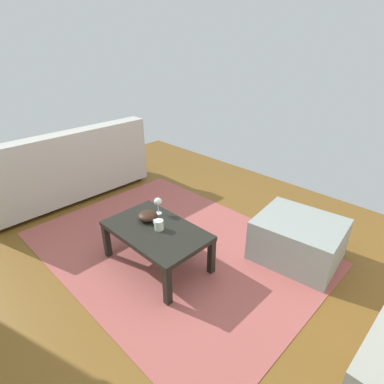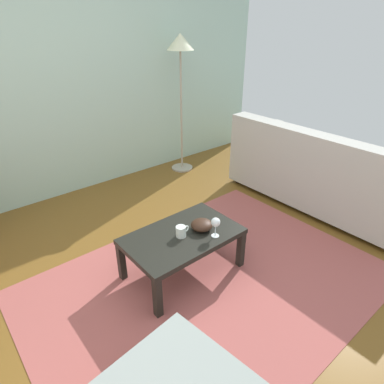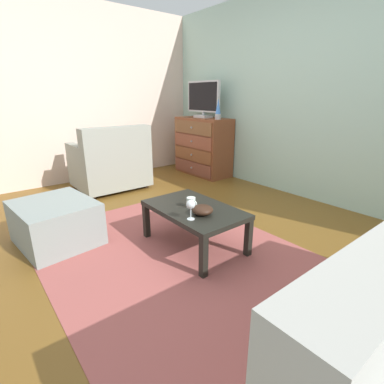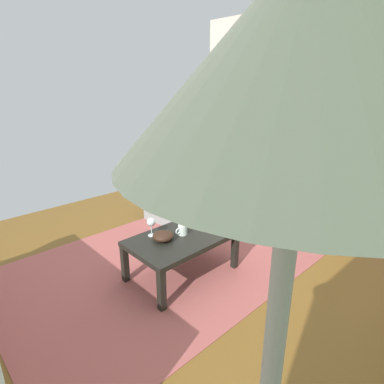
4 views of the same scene
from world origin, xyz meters
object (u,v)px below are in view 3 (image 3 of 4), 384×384
Objects in this scene: tv at (203,98)px; lava_lamp at (218,109)px; dresser at (203,146)px; armchair at (111,164)px; ottoman at (56,223)px; coffee_table at (194,212)px; mug at (191,202)px; wine_glass at (191,205)px; bowl_decorative at (203,210)px.

tv is 0.45m from lava_lamp.
armchair is (-0.16, -1.54, -0.10)m from dresser.
armchair is 1.60m from ottoman.
tv reaches higher than lava_lamp.
mug is (-0.02, -0.01, 0.09)m from coffee_table.
dresser is at bearing 137.74° from coffee_table.
mug is at bearing 140.76° from wine_glass.
coffee_table is 5.14× the size of bowl_decorative.
lava_lamp is 2.27m from mug.
ottoman is at bearing -131.40° from coffee_table.
coffee_table is 1.24m from ottoman.
coffee_table is 7.65× the size of mug.
armchair is (-2.18, 0.31, -0.12)m from wine_glass.
mug is 0.67× the size of bowl_decorative.
coffee_table is at bearing 165.77° from bowl_decorative.
armchair is at bearing 138.39° from ottoman.
coffee_table is at bearing -42.26° from dresser.
lava_lamp is (0.39, -0.04, 0.61)m from dresser.
wine_glass is 0.16m from bowl_decorative.
ottoman is (1.05, -2.62, -1.02)m from tv.
coffee_table is (1.45, -1.62, -0.75)m from lava_lamp.
bowl_decorative is at bearing 97.24° from wine_glass.
coffee_table is 5.55× the size of wine_glass.
mug is at bearing 171.99° from bowl_decorative.
wine_glass is (0.18, -0.18, 0.16)m from coffee_table.
mug is at bearing -4.19° from armchair.
tv is at bearing 137.24° from mug.
lava_lamp is at bearing 131.74° from coffee_table.
wine_glass is (2.04, -1.87, -0.74)m from tv.
lava_lamp is 1.95× the size of bowl_decorative.
lava_lamp is (0.42, -0.07, -0.15)m from tv.
lava_lamp reaches higher than bowl_decorative.
dresser is 1.36× the size of tv.
tv is 6.28× the size of mug.
tv is 2.86m from wine_glass.
mug is (1.81, -1.68, -0.06)m from dresser.
wine_glass is at bearing -47.93° from lava_lamp.
wine_glass is at bearing -42.51° from dresser.
tv is 4.22× the size of bowl_decorative.
lava_lamp is at bearing 69.81° from armchair.
dresser reaches higher than coffee_table.
lava_lamp is 2.10× the size of wine_glass.
armchair is (-0.55, -1.50, -0.71)m from lava_lamp.
armchair is at bearing -96.06° from dresser.
ottoman is at bearing -41.61° from armchair.
bowl_decorative reaches higher than coffee_table.
lava_lamp is 0.38× the size of coffee_table.
mug is at bearing -42.76° from tv.
dresser is at bearing 139.42° from bowl_decorative.
tv is 1.02× the size of ottoman.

